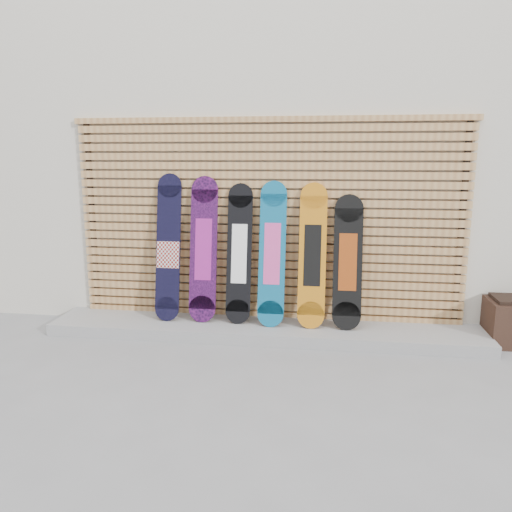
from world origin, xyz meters
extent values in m
plane|color=gray|center=(0.00, 0.00, 0.00)|extent=(80.00, 80.00, 0.00)
cube|color=beige|center=(0.50, 3.50, 1.80)|extent=(12.00, 5.00, 3.60)
cube|color=gray|center=(-0.15, 0.68, 0.06)|extent=(4.60, 0.70, 0.12)
cube|color=#AF7C49|center=(-0.15, 0.97, 0.14)|extent=(4.20, 0.05, 0.08)
cube|color=#AF7C49|center=(-0.15, 0.97, 0.23)|extent=(4.20, 0.05, 0.08)
cube|color=#AF7C49|center=(-0.15, 0.97, 0.33)|extent=(4.20, 0.05, 0.07)
cube|color=#AF7C49|center=(-0.15, 0.97, 0.43)|extent=(4.20, 0.05, 0.07)
cube|color=#AF7C49|center=(-0.15, 0.97, 0.53)|extent=(4.20, 0.05, 0.07)
cube|color=#AF7C49|center=(-0.15, 0.97, 0.62)|extent=(4.20, 0.05, 0.07)
cube|color=#AF7C49|center=(-0.15, 0.97, 0.72)|extent=(4.20, 0.05, 0.07)
cube|color=#AF7C49|center=(-0.15, 0.97, 0.82)|extent=(4.20, 0.05, 0.07)
cube|color=#AF7C49|center=(-0.15, 0.97, 0.91)|extent=(4.20, 0.05, 0.07)
cube|color=#AF7C49|center=(-0.15, 0.97, 1.01)|extent=(4.20, 0.05, 0.08)
cube|color=#AF7C49|center=(-0.15, 0.97, 1.11)|extent=(4.20, 0.05, 0.08)
cube|color=#AF7C49|center=(-0.15, 0.97, 1.20)|extent=(4.20, 0.05, 0.08)
cube|color=#AF7C49|center=(-0.15, 0.97, 1.30)|extent=(4.20, 0.05, 0.08)
cube|color=#AF7C49|center=(-0.15, 0.97, 1.40)|extent=(4.20, 0.05, 0.08)
cube|color=#AF7C49|center=(-0.15, 0.97, 1.50)|extent=(4.20, 0.05, 0.08)
cube|color=#AF7C49|center=(-0.15, 0.97, 1.59)|extent=(4.20, 0.05, 0.08)
cube|color=#AF7C49|center=(-0.15, 0.97, 1.69)|extent=(4.20, 0.05, 0.08)
cube|color=#AF7C49|center=(-0.15, 0.97, 1.79)|extent=(4.20, 0.05, 0.08)
cube|color=#AF7C49|center=(-0.15, 0.97, 1.88)|extent=(4.20, 0.05, 0.08)
cube|color=#AF7C49|center=(-0.15, 0.97, 1.98)|extent=(4.20, 0.05, 0.08)
cube|color=#AF7C49|center=(-0.15, 0.97, 2.08)|extent=(4.20, 0.05, 0.08)
cube|color=#AF7C49|center=(-0.15, 0.97, 2.17)|extent=(4.20, 0.05, 0.08)
cube|color=black|center=(-2.17, 0.99, 1.12)|extent=(0.06, 0.04, 2.23)
cube|color=black|center=(1.87, 0.99, 1.12)|extent=(0.06, 0.04, 2.23)
cube|color=#AF7C49|center=(-0.15, 0.97, 2.26)|extent=(4.26, 0.07, 0.06)
cube|color=black|center=(-1.22, 0.79, 0.91)|extent=(0.27, 0.27, 1.33)
cylinder|color=black|center=(-1.22, 0.66, 0.25)|extent=(0.27, 0.07, 0.27)
cylinder|color=black|center=(-1.22, 0.91, 1.57)|extent=(0.27, 0.07, 0.27)
cube|color=silver|center=(-1.22, 0.77, 0.83)|extent=(0.25, 0.08, 0.29)
cube|color=black|center=(-0.83, 0.79, 0.90)|extent=(0.29, 0.25, 1.27)
cylinder|color=black|center=(-0.83, 0.68, 0.26)|extent=(0.29, 0.07, 0.29)
cylinder|color=black|center=(-0.83, 0.91, 1.53)|extent=(0.29, 0.07, 0.29)
cube|color=#9D1F87|center=(-0.83, 0.79, 0.90)|extent=(0.18, 0.15, 0.66)
cube|color=black|center=(-0.43, 0.79, 0.86)|extent=(0.27, 0.25, 1.23)
cylinder|color=black|center=(-0.43, 0.68, 0.25)|extent=(0.27, 0.07, 0.27)
cylinder|color=black|center=(-0.43, 0.91, 1.47)|extent=(0.27, 0.07, 0.27)
cube|color=white|center=(-0.43, 0.79, 0.86)|extent=(0.17, 0.14, 0.63)
cube|color=#0D5C84|center=(-0.08, 0.77, 0.88)|extent=(0.28, 0.29, 1.24)
cylinder|color=#0D5C84|center=(-0.08, 0.63, 0.26)|extent=(0.28, 0.08, 0.28)
cylinder|color=#0D5C84|center=(-0.08, 0.90, 1.50)|extent=(0.28, 0.08, 0.28)
cube|color=#F155AA|center=(-0.08, 0.77, 0.88)|extent=(0.17, 0.17, 0.64)
cube|color=#C07114|center=(0.35, 0.77, 0.87)|extent=(0.28, 0.29, 1.22)
cylinder|color=#C07114|center=(0.35, 0.64, 0.26)|extent=(0.28, 0.08, 0.28)
cylinder|color=#C07114|center=(0.35, 0.90, 1.48)|extent=(0.28, 0.08, 0.28)
cube|color=black|center=(0.35, 0.77, 0.87)|extent=(0.18, 0.16, 0.63)
cube|color=black|center=(0.71, 0.77, 0.81)|extent=(0.30, 0.28, 1.09)
cylinder|color=black|center=(0.71, 0.64, 0.26)|extent=(0.30, 0.09, 0.29)
cylinder|color=black|center=(0.71, 0.90, 1.35)|extent=(0.30, 0.09, 0.29)
cube|color=maroon|center=(0.71, 0.77, 0.81)|extent=(0.18, 0.16, 0.58)
camera|label=1|loc=(0.47, -4.37, 1.89)|focal=35.00mm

